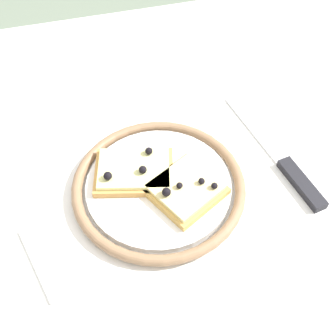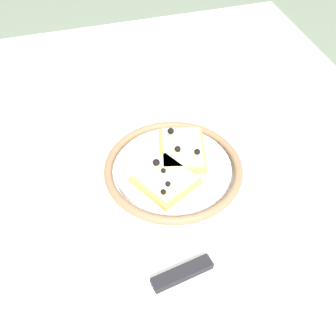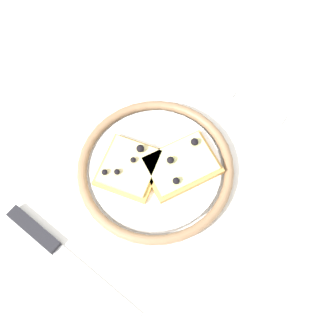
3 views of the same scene
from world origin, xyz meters
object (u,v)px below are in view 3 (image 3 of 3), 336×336
at_px(plate, 156,169).
at_px(fork, 230,94).
at_px(pizza_slice_far, 130,167).
at_px(knife, 50,244).
at_px(dining_table, 146,194).
at_px(pizza_slice_near, 181,165).

xyz_separation_m(plate, fork, (-0.18, -0.02, -0.01)).
bearing_deg(pizza_slice_far, knife, 3.97).
height_order(dining_table, pizza_slice_far, pizza_slice_far).
relative_size(pizza_slice_near, fork, 0.62).
distance_m(dining_table, pizza_slice_far, 0.11).
height_order(plate, pizza_slice_far, pizza_slice_far).
height_order(knife, fork, knife).
xyz_separation_m(knife, fork, (-0.37, -0.01, -0.00)).
distance_m(pizza_slice_near, fork, 0.16).
height_order(dining_table, knife, knife).
bearing_deg(knife, fork, -178.18).
bearing_deg(pizza_slice_near, plate, -40.94).
relative_size(dining_table, knife, 4.64).
bearing_deg(fork, plate, 7.44).
height_order(pizza_slice_near, fork, pizza_slice_near).
bearing_deg(plate, fork, -172.56).
xyz_separation_m(plate, pizza_slice_near, (-0.03, 0.02, 0.01)).
distance_m(dining_table, knife, 0.19).
bearing_deg(pizza_slice_near, pizza_slice_far, -38.74).
height_order(dining_table, plate, plate).
relative_size(dining_table, plate, 4.71).
relative_size(pizza_slice_far, knife, 0.48).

